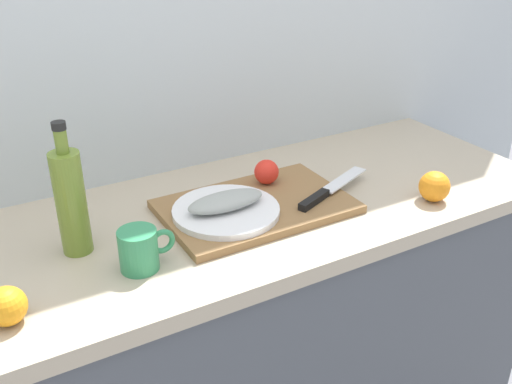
{
  "coord_description": "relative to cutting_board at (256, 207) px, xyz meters",
  "views": [
    {
      "loc": [
        -0.43,
        -1.11,
        1.58
      ],
      "look_at": [
        0.2,
        -0.02,
        0.95
      ],
      "focal_mm": 40.63,
      "sensor_mm": 36.0,
      "label": 1
    }
  ],
  "objects": [
    {
      "name": "back_wall",
      "position": [
        -0.2,
        0.35,
        0.34
      ],
      "size": [
        3.2,
        0.05,
        2.5
      ],
      "primitive_type": "cube",
      "color": "silver",
      "rests_on": "ground_plane"
    },
    {
      "name": "cutting_board",
      "position": [
        0.0,
        0.0,
        0.0
      ],
      "size": [
        0.46,
        0.29,
        0.02
      ],
      "primitive_type": "cube",
      "color": "olive",
      "rests_on": "kitchen_counter"
    },
    {
      "name": "orange_1",
      "position": [
        -0.6,
        -0.15,
        0.03
      ],
      "size": [
        0.07,
        0.07,
        0.07
      ],
      "primitive_type": "sphere",
      "color": "orange",
      "rests_on": "kitchen_counter"
    },
    {
      "name": "orange_0",
      "position": [
        0.42,
        -0.18,
        0.03
      ],
      "size": [
        0.08,
        0.08,
        0.08
      ],
      "primitive_type": "sphere",
      "color": "orange",
      "rests_on": "kitchen_counter"
    },
    {
      "name": "chef_knife",
      "position": [
        0.17,
        -0.05,
        0.02
      ],
      "size": [
        0.28,
        0.14,
        0.02
      ],
      "rotation": [
        0.0,
        0.0,
        0.4
      ],
      "color": "silver",
      "rests_on": "cutting_board"
    },
    {
      "name": "fish_fillet",
      "position": [
        -0.09,
        -0.01,
        0.04
      ],
      "size": [
        0.19,
        0.08,
        0.04
      ],
      "primitive_type": "ellipsoid",
      "color": "#999E99",
      "rests_on": "white_plate"
    },
    {
      "name": "olive_oil_bottle",
      "position": [
        -0.43,
        0.03,
        0.11
      ],
      "size": [
        0.06,
        0.06,
        0.3
      ],
      "color": "olive",
      "rests_on": "kitchen_counter"
    },
    {
      "name": "kitchen_counter",
      "position": [
        -0.2,
        0.02,
        -0.46
      ],
      "size": [
        2.0,
        0.6,
        0.9
      ],
      "color": "#4C5159",
      "rests_on": "ground_plane"
    },
    {
      "name": "white_plate",
      "position": [
        -0.09,
        -0.01,
        0.02
      ],
      "size": [
        0.25,
        0.25,
        0.01
      ],
      "primitive_type": "cylinder",
      "color": "white",
      "rests_on": "cutting_board"
    },
    {
      "name": "tomato_0",
      "position": [
        0.08,
        0.08,
        0.04
      ],
      "size": [
        0.06,
        0.06,
        0.06
      ],
      "primitive_type": "sphere",
      "color": "red",
      "rests_on": "cutting_board"
    },
    {
      "name": "coffee_mug_0",
      "position": [
        -0.33,
        -0.1,
        0.03
      ],
      "size": [
        0.12,
        0.08,
        0.09
      ],
      "color": "#338C59",
      "rests_on": "kitchen_counter"
    }
  ]
}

